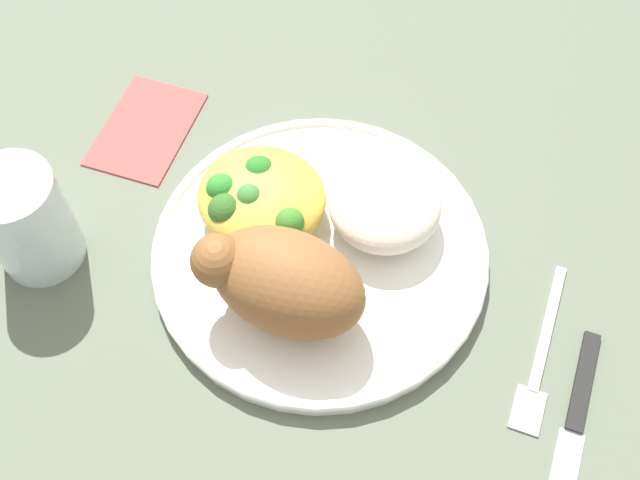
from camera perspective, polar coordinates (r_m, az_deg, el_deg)
ground_plane at (r=0.62m, az=-0.00°, el=-1.29°), size 2.00×2.00×0.00m
plate at (r=0.62m, az=-0.00°, el=-0.87°), size 0.27×0.27×0.02m
roasted_chicken at (r=0.55m, az=-2.71°, el=-3.06°), size 0.13×0.08×0.07m
rice_pile at (r=0.61m, az=4.81°, el=2.64°), size 0.09×0.09×0.04m
mac_cheese_with_broccoli at (r=0.61m, az=-4.53°, el=3.17°), size 0.10×0.10×0.05m
fork at (r=0.61m, az=16.00°, el=-8.18°), size 0.02×0.14×0.01m
knife at (r=0.59m, az=18.23°, el=-13.11°), size 0.03×0.19×0.01m
water_glass at (r=0.63m, az=-20.83°, el=1.34°), size 0.07×0.07×0.09m
napkin at (r=0.72m, az=-12.73°, el=8.06°), size 0.08×0.12×0.00m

